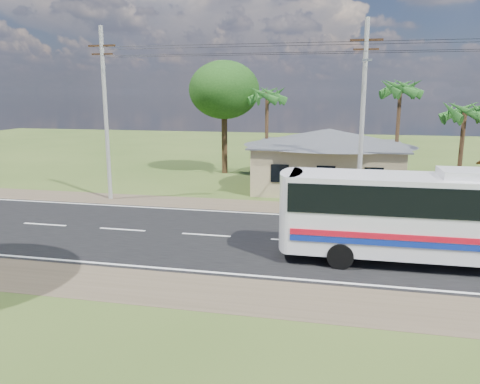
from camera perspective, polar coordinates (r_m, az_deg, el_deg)
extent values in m
plane|color=#304819|center=(22.60, 6.96, -5.97)|extent=(120.00, 120.00, 0.00)
cube|color=black|center=(22.59, 6.96, -5.95)|extent=(120.00, 10.00, 0.02)
cube|color=brown|center=(28.83, 8.14, -2.02)|extent=(120.00, 3.00, 0.01)
cube|color=brown|center=(16.56, 4.85, -12.83)|extent=(120.00, 3.00, 0.01)
cube|color=silver|center=(27.09, 7.87, -2.89)|extent=(120.00, 0.15, 0.01)
cube|color=silver|center=(18.19, 5.59, -10.42)|extent=(120.00, 0.15, 0.01)
cube|color=silver|center=(22.59, 6.96, -5.91)|extent=(120.00, 0.15, 0.01)
cube|color=tan|center=(34.85, 10.62, 3.01)|extent=(10.00, 8.00, 3.20)
cube|color=#4C4F54|center=(34.63, 10.73, 5.71)|extent=(10.60, 8.60, 0.10)
pyramid|color=#4C4F54|center=(34.53, 10.80, 7.61)|extent=(12.40, 10.00, 1.20)
cube|color=black|center=(31.09, 4.88, 2.28)|extent=(1.20, 0.08, 1.20)
cube|color=black|center=(30.86, 10.41, 2.05)|extent=(1.20, 0.08, 1.20)
cube|color=black|center=(30.93, 15.98, 1.81)|extent=(1.20, 0.08, 1.20)
cylinder|color=#9E9E99|center=(31.63, -16.04, 8.96)|extent=(0.26, 0.26, 11.00)
cube|color=#3C2715|center=(31.72, -16.51, 16.73)|extent=(1.80, 0.12, 0.12)
cube|color=#3C2715|center=(31.68, -16.46, 15.83)|extent=(1.40, 0.10, 0.10)
cylinder|color=#9E9E99|center=(27.99, 14.69, 8.69)|extent=(0.26, 0.26, 11.00)
cube|color=#3C2715|center=(28.09, 15.17, 17.47)|extent=(1.80, 0.12, 0.12)
cube|color=#3C2715|center=(28.04, 15.12, 16.45)|extent=(1.40, 0.10, 0.10)
cylinder|color=gray|center=(27.00, 15.14, 15.14)|extent=(0.08, 2.00, 0.08)
cube|color=gray|center=(26.00, 15.25, 15.27)|extent=(0.50, 0.18, 0.12)
cylinder|color=black|center=(28.85, -1.69, 17.31)|extent=(16.00, 0.02, 0.02)
cylinder|color=#47301E|center=(33.56, 25.31, 4.13)|extent=(0.28, 0.28, 6.00)
cylinder|color=#47301E|center=(37.30, 18.61, 6.51)|extent=(0.28, 0.28, 7.50)
cylinder|color=#47301E|center=(38.02, 3.27, 6.83)|extent=(0.28, 0.28, 7.00)
cylinder|color=#47301E|center=(40.81, -1.90, 6.46)|extent=(0.50, 0.50, 5.95)
ellipsoid|color=#15360E|center=(40.62, -1.94, 12.33)|extent=(6.00, 6.00, 4.92)
cube|color=silver|center=(20.62, 24.21, -2.73)|extent=(12.83, 2.83, 3.20)
cube|color=black|center=(20.44, 24.41, -0.56)|extent=(12.88, 2.89, 1.17)
cube|color=black|center=(20.04, 6.23, -0.86)|extent=(0.16, 2.45, 1.92)
cube|color=#B60B1D|center=(19.50, 24.92, -5.39)|extent=(12.58, 0.20, 0.23)
cube|color=navy|center=(19.58, 24.85, -6.14)|extent=(12.58, 0.20, 0.23)
cylinder|color=black|center=(19.35, 12.11, -7.63)|extent=(1.07, 0.39, 1.07)
cylinder|color=black|center=(21.68, 12.05, -5.47)|extent=(1.07, 0.39, 1.07)
imported|color=black|center=(29.80, 12.25, -0.78)|extent=(1.93, 1.10, 0.96)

